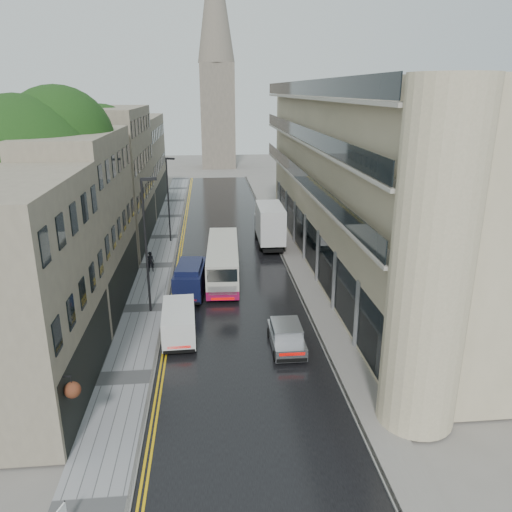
{
  "coord_description": "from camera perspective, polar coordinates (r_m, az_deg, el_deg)",
  "views": [
    {
      "loc": [
        -1.5,
        -10.96,
        13.54
      ],
      "look_at": [
        1.27,
        18.0,
        3.83
      ],
      "focal_mm": 35.0,
      "sensor_mm": 36.0,
      "label": 1
    }
  ],
  "objects": [
    {
      "name": "modern_block",
      "position": [
        39.34,
        12.2,
        8.48
      ],
      "size": [
        8.0,
        40.0,
        14.0
      ],
      "primitive_type": null,
      "color": "beige",
      "rests_on": "ground"
    },
    {
      "name": "silver_hatchback",
      "position": [
        26.42,
        2.26,
        -10.53
      ],
      "size": [
        1.7,
        3.86,
        1.44
      ],
      "primitive_type": null,
      "rotation": [
        0.0,
        0.0,
        -0.0
      ],
      "color": "#9E9FA3",
      "rests_on": "road"
    },
    {
      "name": "left_sidewalk",
      "position": [
        40.98,
        -11.26,
        -1.11
      ],
      "size": [
        2.7,
        85.0,
        0.12
      ],
      "primitive_type": "cube",
      "color": "gray",
      "rests_on": "ground"
    },
    {
      "name": "old_shop_row",
      "position": [
        42.4,
        -16.33,
        7.48
      ],
      "size": [
        4.5,
        56.0,
        12.0
      ],
      "primitive_type": null,
      "color": "gray",
      "rests_on": "ground"
    },
    {
      "name": "tree_far",
      "position": [
        45.83,
        -19.11,
        8.28
      ],
      "size": [
        9.24,
        9.24,
        12.46
      ],
      "primitive_type": null,
      "color": "black",
      "rests_on": "ground"
    },
    {
      "name": "white_lorry",
      "position": [
        43.56,
        0.46,
        3.01
      ],
      "size": [
        2.26,
        7.32,
        3.83
      ],
      "primitive_type": null,
      "rotation": [
        0.0,
        0.0,
        -0.01
      ],
      "color": "silver",
      "rests_on": "road"
    },
    {
      "name": "pedestrian",
      "position": [
        39.4,
        -11.99,
        -0.63
      ],
      "size": [
        0.65,
        0.49,
        1.61
      ],
      "primitive_type": "imported",
      "rotation": [
        0.0,
        0.0,
        3.34
      ],
      "color": "black",
      "rests_on": "left_sidewalk"
    },
    {
      "name": "lamp_post_near",
      "position": [
        31.27,
        -12.45,
        0.95
      ],
      "size": [
        0.98,
        0.39,
        8.49
      ],
      "primitive_type": null,
      "rotation": [
        0.0,
        0.0,
        0.19
      ],
      "color": "black",
      "rests_on": "left_sidewalk"
    },
    {
      "name": "lamp_post_far",
      "position": [
        46.39,
        -9.98,
        6.27
      ],
      "size": [
        0.87,
        0.52,
        7.69
      ],
      "primitive_type": null,
      "rotation": [
        0.0,
        0.0,
        -0.41
      ],
      "color": "black",
      "rests_on": "left_sidewalk"
    },
    {
      "name": "right_sidewalk",
      "position": [
        41.33,
        4.44,
        -0.63
      ],
      "size": [
        1.8,
        85.0,
        0.12
      ],
      "primitive_type": "cube",
      "color": "slate",
      "rests_on": "ground"
    },
    {
      "name": "tree_near",
      "position": [
        33.51,
        -24.63,
        5.43
      ],
      "size": [
        10.56,
        10.56,
        13.89
      ],
      "primitive_type": null,
      "color": "black",
      "rests_on": "ground"
    },
    {
      "name": "church_spire",
      "position": [
        93.2,
        -4.58,
        22.38
      ],
      "size": [
        6.4,
        6.4,
        40.0
      ],
      "primitive_type": null,
      "color": "slate",
      "rests_on": "ground"
    },
    {
      "name": "white_van",
      "position": [
        27.61,
        -10.57,
        -8.97
      ],
      "size": [
        1.97,
        4.26,
        1.89
      ],
      "primitive_type": null,
      "rotation": [
        0.0,
        0.0,
        0.04
      ],
      "color": "silver",
      "rests_on": "road"
    },
    {
      "name": "cream_bus",
      "position": [
        34.86,
        -5.5,
        -2.11
      ],
      "size": [
        2.6,
        9.79,
        2.65
      ],
      "primitive_type": null,
      "rotation": [
        0.0,
        0.0,
        -0.04
      ],
      "color": "beige",
      "rests_on": "road"
    },
    {
      "name": "road",
      "position": [
        40.8,
        -3.06,
        -0.94
      ],
      "size": [
        9.0,
        85.0,
        0.02
      ],
      "primitive_type": "cube",
      "color": "black",
      "rests_on": "ground"
    },
    {
      "name": "navy_van",
      "position": [
        33.41,
        -9.31,
        -3.46
      ],
      "size": [
        2.25,
        4.79,
        2.37
      ],
      "primitive_type": null,
      "rotation": [
        0.0,
        0.0,
        -0.09
      ],
      "color": "black",
      "rests_on": "road"
    }
  ]
}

